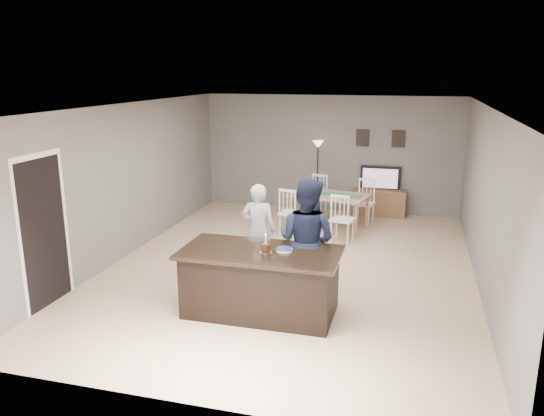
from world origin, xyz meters
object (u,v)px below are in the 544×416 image
(kitchen_island, at_px, (261,282))
(television, at_px, (380,178))
(man, at_px, (306,241))
(floor_lamp, at_px, (318,157))
(plate_stack, at_px, (284,250))
(woman, at_px, (258,230))
(birthday_cake, at_px, (266,248))
(dining_table, at_px, (329,200))
(tv_console, at_px, (379,203))

(kitchen_island, xyz_separation_m, television, (1.20, 5.64, 0.41))
(man, distance_m, floor_lamp, 5.03)
(kitchen_island, distance_m, plate_stack, 0.56)
(kitchen_island, xyz_separation_m, woman, (-0.43, 1.35, 0.31))
(birthday_cake, relative_size, dining_table, 0.12)
(television, bearing_deg, tv_console, 90.00)
(woman, bearing_deg, birthday_cake, 105.31)
(kitchen_island, bearing_deg, birthday_cake, -25.43)
(man, relative_size, floor_lamp, 1.08)
(tv_console, height_order, man, man)
(woman, xyz_separation_m, man, (0.95, -0.80, 0.15))
(tv_console, bearing_deg, floor_lamp, -177.41)
(kitchen_island, distance_m, dining_table, 4.21)
(tv_console, xyz_separation_m, woman, (-1.63, -4.22, 0.46))
(kitchen_island, relative_size, floor_lamp, 1.28)
(television, bearing_deg, dining_table, 56.67)
(woman, height_order, plate_stack, woman)
(tv_console, distance_m, woman, 4.55)
(television, distance_m, floor_lamp, 1.51)
(tv_console, relative_size, plate_stack, 5.12)
(woman, bearing_deg, man, 134.75)
(tv_console, bearing_deg, woman, -111.15)
(kitchen_island, height_order, floor_lamp, floor_lamp)
(woman, distance_m, man, 1.25)
(kitchen_island, bearing_deg, floor_lamp, 92.41)
(television, distance_m, plate_stack, 5.64)
(tv_console, bearing_deg, television, 90.00)
(television, relative_size, man, 0.50)
(dining_table, bearing_deg, television, 68.00)
(floor_lamp, bearing_deg, television, 5.38)
(tv_console, distance_m, floor_lamp, 1.75)
(television, xyz_separation_m, floor_lamp, (-1.43, -0.13, 0.44))
(kitchen_island, relative_size, dining_table, 1.05)
(tv_console, bearing_deg, birthday_cake, -101.24)
(kitchen_island, bearing_deg, television, 77.99)
(tv_console, height_order, floor_lamp, floor_lamp)
(tv_console, relative_size, man, 0.66)
(kitchen_island, distance_m, woman, 1.45)
(birthday_cake, bearing_deg, man, 53.87)
(woman, bearing_deg, television, -115.95)
(plate_stack, bearing_deg, birthday_cake, -153.77)
(television, distance_m, birthday_cake, 5.79)
(television, relative_size, dining_table, 0.44)
(kitchen_island, height_order, dining_table, dining_table)
(dining_table, bearing_deg, floor_lamp, 121.72)
(woman, relative_size, dining_table, 0.74)
(woman, bearing_deg, floor_lamp, -97.88)
(birthday_cake, relative_size, floor_lamp, 0.15)
(tv_console, height_order, plate_stack, plate_stack)
(kitchen_island, distance_m, man, 0.88)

